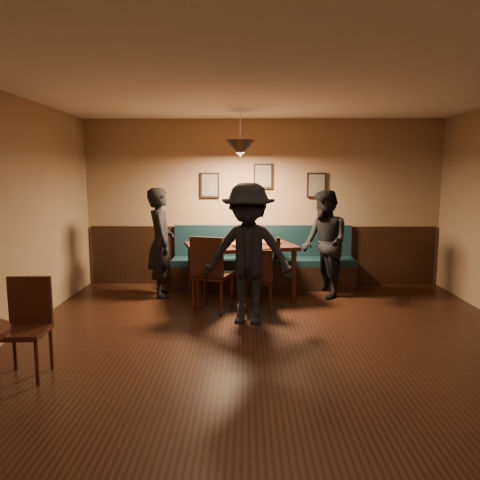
# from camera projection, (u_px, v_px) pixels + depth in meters

# --- Properties ---
(floor) EXTENTS (7.00, 7.00, 0.00)m
(floor) POSITION_uv_depth(u_px,v_px,m) (275.00, 366.00, 4.55)
(floor) COLOR black
(floor) RESTS_ON ground
(ceiling) EXTENTS (7.00, 7.00, 0.00)m
(ceiling) POSITION_uv_depth(u_px,v_px,m) (278.00, 71.00, 4.15)
(ceiling) COLOR silver
(ceiling) RESTS_ON ground
(wall_back) EXTENTS (6.00, 0.00, 6.00)m
(wall_back) POSITION_uv_depth(u_px,v_px,m) (263.00, 203.00, 7.81)
(wall_back) COLOR #8C704F
(wall_back) RESTS_ON ground
(wall_front) EXTENTS (6.00, 0.00, 6.00)m
(wall_front) POSITION_uv_depth(u_px,v_px,m) (395.00, 421.00, 0.88)
(wall_front) COLOR #8C704F
(wall_front) RESTS_ON ground
(wainscot) EXTENTS (5.88, 0.06, 1.00)m
(wainscot) POSITION_uv_depth(u_px,v_px,m) (263.00, 255.00, 7.91)
(wainscot) COLOR black
(wainscot) RESTS_ON ground
(booth_bench) EXTENTS (3.00, 0.60, 1.00)m
(booth_bench) POSITION_uv_depth(u_px,v_px,m) (263.00, 258.00, 7.64)
(booth_bench) COLOR #0F232D
(booth_bench) RESTS_ON ground
(picture_left) EXTENTS (0.32, 0.04, 0.42)m
(picture_left) POSITION_uv_depth(u_px,v_px,m) (210.00, 185.00, 7.75)
(picture_left) COLOR black
(picture_left) RESTS_ON wall_back
(picture_center) EXTENTS (0.32, 0.04, 0.42)m
(picture_center) POSITION_uv_depth(u_px,v_px,m) (263.00, 176.00, 7.72)
(picture_center) COLOR black
(picture_center) RESTS_ON wall_back
(picture_right) EXTENTS (0.32, 0.04, 0.42)m
(picture_right) POSITION_uv_depth(u_px,v_px,m) (316.00, 185.00, 7.73)
(picture_right) COLOR black
(picture_right) RESTS_ON wall_back
(pendant_lamp) EXTENTS (0.44, 0.44, 0.25)m
(pendant_lamp) POSITION_uv_depth(u_px,v_px,m) (240.00, 149.00, 6.72)
(pendant_lamp) COLOR black
(pendant_lamp) RESTS_ON ceiling
(dining_table) EXTENTS (1.77, 1.36, 0.84)m
(dining_table) POSITION_uv_depth(u_px,v_px,m) (240.00, 271.00, 6.98)
(dining_table) COLOR black
(dining_table) RESTS_ON floor
(chair_near_left) EXTENTS (0.59, 0.59, 1.06)m
(chair_near_left) POSITION_uv_depth(u_px,v_px,m) (213.00, 273.00, 6.32)
(chair_near_left) COLOR black
(chair_near_left) RESTS_ON floor
(chair_near_right) EXTENTS (0.39, 0.39, 0.88)m
(chair_near_right) POSITION_uv_depth(u_px,v_px,m) (258.00, 279.00, 6.36)
(chair_near_right) COLOR black
(chair_near_right) RESTS_ON floor
(diner_left) EXTENTS (0.54, 0.69, 1.68)m
(diner_left) POSITION_uv_depth(u_px,v_px,m) (161.00, 243.00, 7.06)
(diner_left) COLOR black
(diner_left) RESTS_ON floor
(diner_right) EXTENTS (0.82, 0.94, 1.66)m
(diner_right) POSITION_uv_depth(u_px,v_px,m) (325.00, 244.00, 7.03)
(diner_right) COLOR black
(diner_right) RESTS_ON floor
(diner_front) EXTENTS (1.24, 0.84, 1.78)m
(diner_front) POSITION_uv_depth(u_px,v_px,m) (248.00, 254.00, 5.77)
(diner_front) COLOR black
(diner_front) RESTS_ON floor
(pizza_a) EXTENTS (0.36, 0.36, 0.04)m
(pizza_a) POSITION_uv_depth(u_px,v_px,m) (213.00, 242.00, 7.03)
(pizza_a) COLOR orange
(pizza_a) RESTS_ON dining_table
(pizza_b) EXTENTS (0.47, 0.47, 0.04)m
(pizza_b) POSITION_uv_depth(u_px,v_px,m) (244.00, 244.00, 6.77)
(pizza_b) COLOR #C17D24
(pizza_b) RESTS_ON dining_table
(pizza_c) EXTENTS (0.39, 0.39, 0.04)m
(pizza_c) POSITION_uv_depth(u_px,v_px,m) (271.00, 242.00, 7.02)
(pizza_c) COLOR orange
(pizza_c) RESTS_ON dining_table
(soda_glass) EXTENTS (0.07, 0.07, 0.15)m
(soda_glass) POSITION_uv_depth(u_px,v_px,m) (278.00, 243.00, 6.57)
(soda_glass) COLOR black
(soda_glass) RESTS_ON dining_table
(tabasco_bottle) EXTENTS (0.03, 0.03, 0.11)m
(tabasco_bottle) POSITION_uv_depth(u_px,v_px,m) (272.00, 241.00, 6.88)
(tabasco_bottle) COLOR #A0050E
(tabasco_bottle) RESTS_ON dining_table
(napkin_a) EXTENTS (0.19, 0.19, 0.01)m
(napkin_a) POSITION_uv_depth(u_px,v_px,m) (201.00, 241.00, 7.20)
(napkin_a) COLOR #1C6B2A
(napkin_a) RESTS_ON dining_table
(napkin_b) EXTENTS (0.21, 0.21, 0.01)m
(napkin_b) POSITION_uv_depth(u_px,v_px,m) (203.00, 247.00, 6.66)
(napkin_b) COLOR #1F7439
(napkin_b) RESTS_ON dining_table
(cutlery_set) EXTENTS (0.20, 0.04, 0.00)m
(cutlery_set) POSITION_uv_depth(u_px,v_px,m) (236.00, 247.00, 6.59)
(cutlery_set) COLOR silver
(cutlery_set) RESTS_ON dining_table
(cafe_chair_far) EXTENTS (0.43, 0.43, 0.92)m
(cafe_chair_far) POSITION_uv_depth(u_px,v_px,m) (23.00, 330.00, 4.22)
(cafe_chair_far) COLOR black
(cafe_chair_far) RESTS_ON floor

